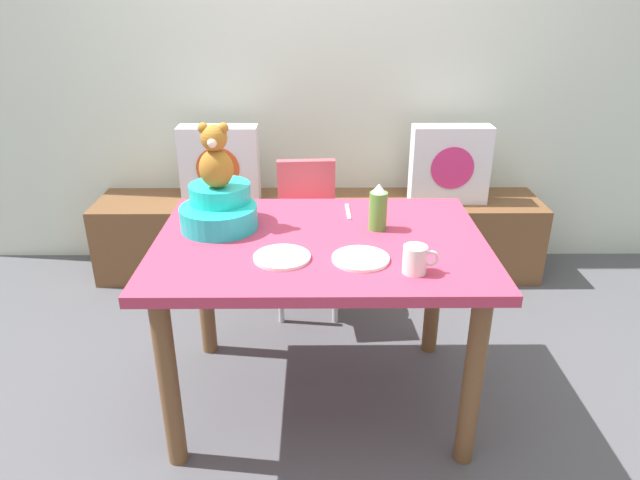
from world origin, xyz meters
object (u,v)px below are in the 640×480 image
object	(u,v)px
highchair	(308,218)
dinner_plate_far	(282,257)
coffee_mug	(416,259)
pillow_floral_right	(450,164)
teddy_bear	(215,158)
dinner_plate_near	(361,259)
infant_seat_teal	(219,209)
ketchup_bottle	(378,208)
pillow_floral_left	(220,165)
dining_table	(320,265)

from	to	relation	value
highchair	dinner_plate_far	distance (m)	0.95
coffee_mug	dinner_plate_far	world-z (taller)	coffee_mug
pillow_floral_right	teddy_bear	size ratio (longest dim) A/B	1.76
teddy_bear	dinner_plate_near	distance (m)	0.67
infant_seat_teal	ketchup_bottle	world-z (taller)	ketchup_bottle
coffee_mug	dinner_plate_near	distance (m)	0.20
ketchup_bottle	dinner_plate_far	bearing A→B (deg)	-143.62
pillow_floral_left	teddy_bear	world-z (taller)	teddy_bear
dining_table	infant_seat_teal	size ratio (longest dim) A/B	3.75
pillow_floral_right	dinner_plate_far	bearing A→B (deg)	-123.27
teddy_bear	coffee_mug	xyz separation A→B (m)	(0.70, -0.40, -0.23)
infant_seat_teal	ketchup_bottle	bearing A→B (deg)	-3.31
teddy_bear	highchair	bearing A→B (deg)	61.82
ketchup_bottle	dinner_plate_near	bearing A→B (deg)	-107.13
pillow_floral_left	highchair	distance (m)	0.67
highchair	teddy_bear	bearing A→B (deg)	-118.18
teddy_bear	dinner_plate_far	size ratio (longest dim) A/B	1.25
dining_table	dinner_plate_far	xyz separation A→B (m)	(-0.13, -0.17, 0.11)
pillow_floral_left	ketchup_bottle	distance (m)	1.34
pillow_floral_right	dinner_plate_near	xyz separation A→B (m)	(-0.61, -1.35, 0.07)
teddy_bear	ketchup_bottle	bearing A→B (deg)	-3.26
infant_seat_teal	dinner_plate_far	size ratio (longest dim) A/B	1.65
pillow_floral_right	dinner_plate_near	size ratio (longest dim) A/B	2.20
dinner_plate_far	infant_seat_teal	bearing A→B (deg)	130.89
pillow_floral_left	dinner_plate_far	world-z (taller)	pillow_floral_left
highchair	teddy_bear	world-z (taller)	teddy_bear
pillow_floral_left	highchair	xyz separation A→B (m)	(0.50, -0.42, -0.16)
coffee_mug	dinner_plate_near	world-z (taller)	coffee_mug
infant_seat_teal	dinner_plate_far	bearing A→B (deg)	-49.11
dinner_plate_near	ketchup_bottle	bearing A→B (deg)	72.87
coffee_mug	dinner_plate_far	size ratio (longest dim) A/B	0.60
infant_seat_teal	pillow_floral_right	bearing A→B (deg)	42.44
pillow_floral_right	dinner_plate_far	xyz separation A→B (m)	(-0.88, -1.34, 0.07)
pillow_floral_right	teddy_bear	world-z (taller)	teddy_bear
pillow_floral_right	dining_table	distance (m)	1.39
highchair	dinner_plate_far	xyz separation A→B (m)	(-0.08, -0.92, 0.22)
pillow_floral_left	pillow_floral_right	size ratio (longest dim) A/B	1.00
ketchup_bottle	dinner_plate_far	xyz separation A→B (m)	(-0.36, -0.26, -0.08)
pillow_floral_right	dinner_plate_far	distance (m)	1.60
pillow_floral_left	highchair	bearing A→B (deg)	-39.62
infant_seat_teal	dinner_plate_far	distance (m)	0.40
pillow_floral_left	coffee_mug	xyz separation A→B (m)	(0.87, -1.44, 0.11)
highchair	teddy_bear	size ratio (longest dim) A/B	3.16
pillow_floral_right	dining_table	bearing A→B (deg)	-122.49
dining_table	dinner_plate_far	distance (m)	0.25
dining_table	highchair	distance (m)	0.76
highchair	dinner_plate_far	bearing A→B (deg)	-94.69
dinner_plate_far	coffee_mug	bearing A→B (deg)	-13.42
coffee_mug	infant_seat_teal	bearing A→B (deg)	150.09
dining_table	coffee_mug	bearing A→B (deg)	-41.61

